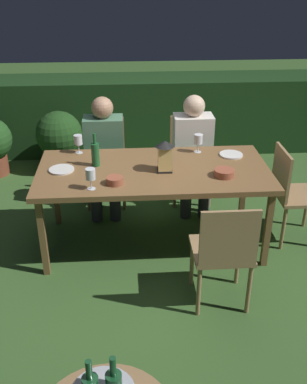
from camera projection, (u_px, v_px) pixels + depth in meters
The scene contains 19 objects.
ground_plane at pixel (154, 242), 4.13m from camera, with size 16.00×16.00×0.00m, color #385B28.
dining_table at pixel (154, 174), 3.82m from camera, with size 1.94×0.94×0.73m.
chair_side_right_b at pixel (190, 155), 4.70m from camera, with size 0.42×0.40×0.87m.
person_in_cream at pixel (193, 148), 4.46m from camera, with size 0.38×0.47×1.15m.
chair_head_far at pixel (292, 191), 3.98m from camera, with size 0.40×0.42×0.87m.
chair_side_left_b at pixel (224, 250), 3.17m from camera, with size 0.42×0.40×0.87m.
chair_side_right_a at pixel (105, 157), 4.65m from camera, with size 0.42×0.40×0.87m.
person_in_green at pixel (104, 150), 4.40m from camera, with size 0.38×0.47×1.15m.
lantern_centerpiece at pixel (165, 154), 3.69m from camera, with size 0.15×0.15×0.27m.
green_bottle_on_table at pixel (95, 154), 3.80m from camera, with size 0.07×0.07×0.29m.
wine_glass_a at pixel (78, 141), 4.05m from camera, with size 0.08×0.08×0.17m.
wine_glass_b at pixel (198, 140), 4.06m from camera, with size 0.08×0.08×0.17m.
wine_glass_c at pixel (91, 175), 3.41m from camera, with size 0.08×0.08×0.17m.
plate_a at pixel (231, 155), 4.05m from camera, with size 0.21×0.21×0.01m, color white.
plate_b at pixel (62, 170), 3.76m from camera, with size 0.21×0.21×0.01m, color silver.
bowl_olives at pixel (224, 173), 3.66m from camera, with size 0.17×0.17×0.06m.
bowl_bread at pixel (115, 180), 3.53m from camera, with size 0.13×0.13×0.06m.
hedge_backdrop at pixel (142, 114), 5.95m from camera, with size 5.75×0.66×0.95m, color #193816.
potted_plant_corner at pixel (59, 137), 5.31m from camera, with size 0.54×0.54×0.74m.
Camera 1 is at (-0.23, -3.45, 2.32)m, focal length 42.43 mm.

